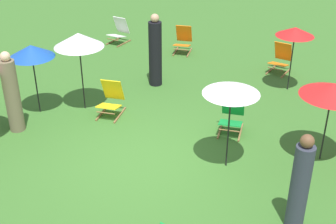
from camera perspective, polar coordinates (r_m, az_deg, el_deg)
ground_plane at (r=9.04m, az=-3.19°, el=-6.08°), size 40.00×40.00×0.00m
deckchair_1 at (r=13.19m, az=13.87°, el=6.43°), size 0.58×0.82×0.83m
deckchair_4 at (r=15.16m, az=-6.14°, el=9.94°), size 0.55×0.81×0.83m
deckchair_5 at (r=9.92m, az=7.95°, el=-0.46°), size 0.60×0.83×0.83m
deckchair_6 at (r=10.60m, az=-7.13°, el=1.56°), size 0.60×0.83×0.83m
deckchair_8 at (r=14.26m, az=1.88°, el=8.90°), size 0.62×0.84×0.83m
umbrella_0 at (r=10.44m, az=-11.09°, el=8.80°), size 1.12×1.12×1.87m
umbrella_1 at (r=11.71m, az=15.58°, el=9.62°), size 0.94×0.94×1.67m
umbrella_2 at (r=8.86m, az=19.85°, el=2.62°), size 1.19×1.19×1.63m
umbrella_4 at (r=10.59m, az=-16.69°, el=7.27°), size 1.02×1.02×1.65m
umbrella_5 at (r=8.15m, az=7.92°, el=2.94°), size 1.04×1.04×1.76m
person_0 at (r=11.82m, az=-1.60°, el=7.45°), size 0.35×0.35×1.90m
person_1 at (r=7.35m, az=16.12°, el=-8.73°), size 0.42×0.42×1.69m
person_2 at (r=10.20m, az=-18.89°, el=2.08°), size 0.36×0.36×1.81m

